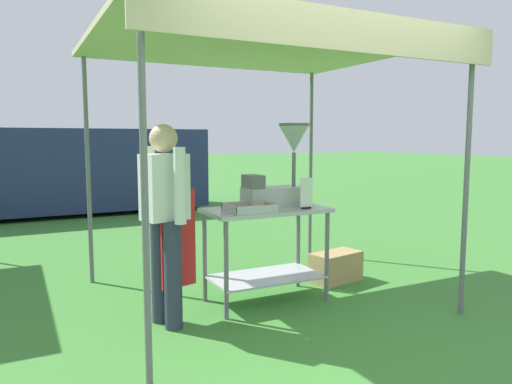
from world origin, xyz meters
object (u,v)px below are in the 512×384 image
(stall_canopy, at_px, (261,51))
(van_navy, at_px, (65,170))
(donut_cart, at_px, (266,235))
(donut_tray, at_px, (251,209))
(supply_crate, at_px, (336,267))
(donut_fryer, at_px, (280,172))
(vendor, at_px, (166,214))
(menu_sign, at_px, (306,195))

(stall_canopy, height_order, van_navy, stall_canopy)
(donut_cart, height_order, donut_tray, donut_tray)
(stall_canopy, distance_m, van_navy, 6.72)
(donut_cart, xyz_separation_m, supply_crate, (0.95, 0.22, -0.47))
(supply_crate, bearing_deg, van_navy, 108.06)
(stall_canopy, distance_m, donut_fryer, 1.11)
(vendor, distance_m, supply_crate, 2.10)
(stall_canopy, relative_size, supply_crate, 4.91)
(donut_fryer, distance_m, supply_crate, 1.29)
(vendor, relative_size, van_navy, 0.29)
(stall_canopy, height_order, vendor, stall_canopy)
(donut_fryer, distance_m, menu_sign, 0.35)
(donut_tray, relative_size, vendor, 0.24)
(donut_cart, relative_size, supply_crate, 1.87)
(menu_sign, relative_size, vendor, 0.17)
(supply_crate, bearing_deg, vendor, -169.21)
(donut_fryer, bearing_deg, van_navy, 101.45)
(donut_tray, relative_size, menu_sign, 1.41)
(stall_canopy, bearing_deg, vendor, -165.98)
(stall_canopy, relative_size, donut_cart, 2.63)
(stall_canopy, bearing_deg, donut_cart, -90.00)
(vendor, xyz_separation_m, van_navy, (-0.14, 6.72, -0.03))
(supply_crate, bearing_deg, donut_fryer, -169.86)
(menu_sign, height_order, supply_crate, menu_sign)
(stall_canopy, xyz_separation_m, van_navy, (-1.12, 6.47, -1.40))
(donut_tray, distance_m, vendor, 0.76)
(stall_canopy, height_order, supply_crate, stall_canopy)
(stall_canopy, distance_m, menu_sign, 1.36)
(donut_fryer, bearing_deg, supply_crate, 10.14)
(donut_cart, relative_size, menu_sign, 3.96)
(stall_canopy, bearing_deg, donut_fryer, -3.27)
(vendor, bearing_deg, stall_canopy, 14.02)
(donut_cart, distance_m, van_navy, 6.67)
(donut_fryer, distance_m, vendor, 1.23)
(donut_tray, height_order, vendor, vendor)
(donut_fryer, bearing_deg, stall_canopy, 176.73)
(vendor, xyz_separation_m, supply_crate, (1.93, 0.37, -0.75))
(donut_tray, xyz_separation_m, supply_crate, (1.17, 0.34, -0.74))
(menu_sign, height_order, van_navy, van_navy)
(vendor, bearing_deg, donut_cart, 8.50)
(van_navy, bearing_deg, donut_fryer, -78.55)
(donut_fryer, bearing_deg, donut_tray, -153.27)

